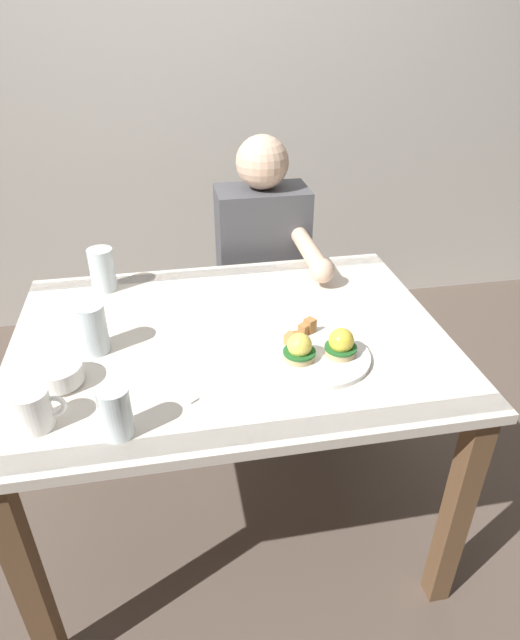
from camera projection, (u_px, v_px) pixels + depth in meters
name	position (u px, v px, depth m)	size (l,w,h in m)	color
ground_plane	(236.00, 512.00, 1.89)	(6.00, 6.00, 0.00)	brown
back_wall	(183.00, 59.00, 2.48)	(4.80, 0.10, 2.60)	beige
dining_table	(231.00, 366.00, 1.56)	(1.20, 0.90, 0.74)	silver
eggs_benedict_plate	(319.00, 351.00, 1.40)	(0.27, 0.27, 0.09)	white
fruit_bowl	(58.00, 374.00, 1.30)	(0.12, 0.12, 0.05)	white
coffee_mug	(34.00, 408.00, 1.16)	(0.11, 0.08, 0.09)	white
fork	(177.00, 389.00, 1.30)	(0.11, 0.14, 0.00)	silver
water_glass_near	(93.00, 332.00, 1.41)	(0.08, 0.08, 0.14)	silver
water_glass_far	(103.00, 271.00, 1.71)	(0.08, 0.08, 0.14)	silver
water_glass_extra	(116.00, 415.00, 1.14)	(0.07, 0.07, 0.12)	silver
diner_person	(264.00, 266.00, 2.09)	(0.34, 0.54, 1.14)	#33333D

